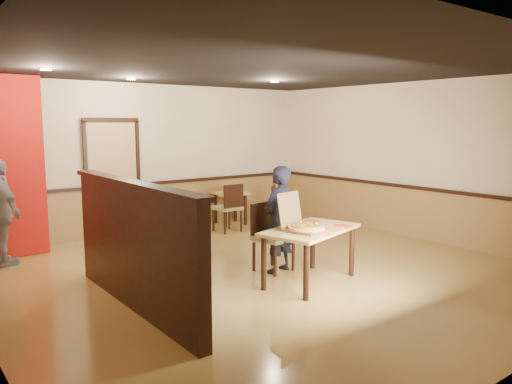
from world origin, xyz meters
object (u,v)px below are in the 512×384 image
Objects in this scene: side_chair_left at (229,206)px; passerby at (0,213)px; main_table at (310,236)px; condiment at (228,189)px; side_chair_right at (267,203)px; diner at (278,219)px; side_table at (230,200)px; diner_chair at (270,234)px; pizza_box at (303,226)px.

passerby is at bearing -4.11° from side_chair_left.
condiment reaches higher than main_table.
side_chair_right is at bearing 44.39° from main_table.
diner is at bearing 10.28° from side_chair_right.
condiment is (1.29, 3.17, -0.01)m from diner.
main_table is 2.16× the size of side_table.
diner_chair reaches higher than side_chair_left.
side_chair_left is 2.71m from diner.
main_table is 4.01m from side_table.
side_table is at bearing 56.19° from pizza_box.
diner is (-1.35, -3.16, 0.25)m from side_table.
diner is at bearing -112.17° from condiment.
side_table is 0.25m from condiment.
pizza_box is at bearing -110.61° from condiment.
pizza_box is at bearing 69.75° from side_chair_left.
pizza_box is (-1.50, -3.83, 0.29)m from side_table.
condiment is (-0.55, 0.60, 0.28)m from side_chair_right.
side_chair_left is at bearing 58.58° from main_table.
diner_chair is 0.27m from diner.
pizza_box is (-0.17, -0.05, 0.17)m from main_table.
condiment is (0.39, 0.62, 0.23)m from side_chair_left.
diner is at bearing -87.00° from diner_chair.
passerby reaches higher than condiment.
diner_chair is 0.64× the size of diner.
passerby is 10.71× the size of condiment.
diner is at bearing 68.39° from side_chair_left.
side_chair_left is 1.11× the size of side_chair_right.
passerby is (-2.97, 2.53, 0.26)m from diner_chair.
diner reaches higher than pizza_box.
side_chair_right is 3.17m from diner.
diner_chair is at bearing -114.65° from side_table.
diner_chair is 0.86m from pizza_box.
side_chair_left is at bearing -111.36° from passerby.
passerby is 2.59× the size of pizza_box.
side_chair_right is 1.38× the size of pizza_box.
diner is 2.46× the size of pizza_box.
pizza_box is (-0.12, -0.81, 0.26)m from diner_chair.
side_chair_right is (1.82, 3.18, -0.16)m from main_table.
side_table is at bearing -127.73° from diner.
passerby is (-3.90, 0.14, 0.28)m from side_chair_left.
diner_chair is 3.91m from passerby.
side_table is 4.77× the size of condiment.
diner_chair reaches higher than side_table.
condiment reaches higher than side_table.
side_chair_left is 1.33× the size of side_table.
diner is (-1.84, -2.57, 0.29)m from side_chair_right.
side_chair_left reaches higher than condiment.
pizza_box reaches higher than side_table.
passerby is 4.40m from pizza_box.
condiment is at bearing -102.87° from passerby.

